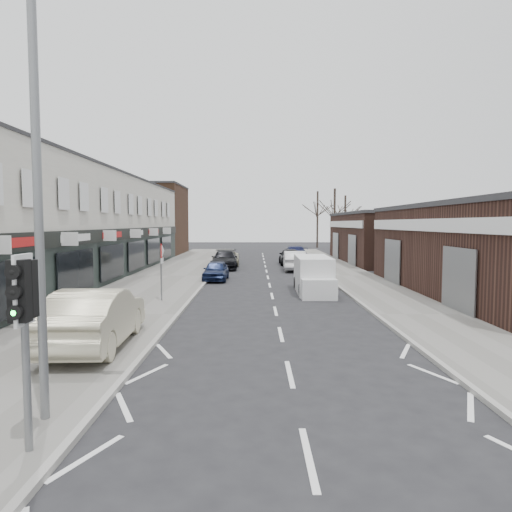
{
  "coord_description": "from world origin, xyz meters",
  "views": [
    {
      "loc": [
        -0.84,
        -8.93,
        3.69
      ],
      "look_at": [
        -0.82,
        6.19,
        2.6
      ],
      "focal_mm": 32.0,
      "sensor_mm": 36.0,
      "label": 1
    }
  ],
  "objects_px": {
    "parked_car_right_a": "(294,261)",
    "parked_car_right_b": "(290,256)",
    "sedan_on_pavement": "(96,317)",
    "parked_car_right_c": "(295,254)",
    "parked_car_left_c": "(226,258)",
    "traffic_light": "(24,306)",
    "parked_car_left_a": "(216,271)",
    "white_van": "(313,276)",
    "parked_car_left_b": "(225,260)",
    "warning_sign": "(162,256)",
    "street_lamp": "(47,170)"
  },
  "relations": [
    {
      "from": "parked_car_right_a",
      "to": "parked_car_right_b",
      "type": "height_order",
      "value": "parked_car_right_a"
    },
    {
      "from": "sedan_on_pavement",
      "to": "parked_car_right_c",
      "type": "distance_m",
      "value": 32.15
    },
    {
      "from": "parked_car_left_c",
      "to": "parked_car_right_c",
      "type": "distance_m",
      "value": 7.69
    },
    {
      "from": "parked_car_left_c",
      "to": "traffic_light",
      "type": "bearing_deg",
      "value": -93.14
    },
    {
      "from": "parked_car_left_a",
      "to": "parked_car_right_b",
      "type": "xyz_separation_m",
      "value": [
        5.6,
        11.19,
        0.12
      ]
    },
    {
      "from": "white_van",
      "to": "parked_car_right_a",
      "type": "bearing_deg",
      "value": 90.68
    },
    {
      "from": "white_van",
      "to": "parked_car_right_c",
      "type": "xyz_separation_m",
      "value": [
        0.73,
        20.01,
        -0.15
      ]
    },
    {
      "from": "parked_car_left_b",
      "to": "parked_car_right_b",
      "type": "relative_size",
      "value": 1.15
    },
    {
      "from": "warning_sign",
      "to": "parked_car_right_c",
      "type": "bearing_deg",
      "value": 70.65
    },
    {
      "from": "parked_car_right_b",
      "to": "parked_car_right_c",
      "type": "distance_m",
      "value": 3.68
    },
    {
      "from": "sedan_on_pavement",
      "to": "parked_car_right_b",
      "type": "height_order",
      "value": "sedan_on_pavement"
    },
    {
      "from": "traffic_light",
      "to": "street_lamp",
      "type": "distance_m",
      "value": 2.52
    },
    {
      "from": "sedan_on_pavement",
      "to": "traffic_light",
      "type": "bearing_deg",
      "value": 97.63
    },
    {
      "from": "parked_car_left_a",
      "to": "parked_car_right_c",
      "type": "height_order",
      "value": "parked_car_right_c"
    },
    {
      "from": "parked_car_left_a",
      "to": "parked_car_left_b",
      "type": "height_order",
      "value": "parked_car_left_b"
    },
    {
      "from": "white_van",
      "to": "parked_car_left_b",
      "type": "bearing_deg",
      "value": 114.09
    },
    {
      "from": "parked_car_left_b",
      "to": "parked_car_left_c",
      "type": "relative_size",
      "value": 1.07
    },
    {
      "from": "parked_car_left_c",
      "to": "parked_car_right_b",
      "type": "xyz_separation_m",
      "value": [
        5.6,
        0.72,
        0.09
      ]
    },
    {
      "from": "white_van",
      "to": "parked_car_left_a",
      "type": "distance_m",
      "value": 7.68
    },
    {
      "from": "street_lamp",
      "to": "sedan_on_pavement",
      "type": "bearing_deg",
      "value": 100.97
    },
    {
      "from": "parked_car_right_a",
      "to": "sedan_on_pavement",
      "type": "bearing_deg",
      "value": 72.85
    },
    {
      "from": "parked_car_left_a",
      "to": "parked_car_right_c",
      "type": "bearing_deg",
      "value": 68.07
    },
    {
      "from": "parked_car_left_a",
      "to": "parked_car_right_c",
      "type": "distance_m",
      "value": 16.1
    },
    {
      "from": "parked_car_left_a",
      "to": "parked_car_left_b",
      "type": "relative_size",
      "value": 0.73
    },
    {
      "from": "street_lamp",
      "to": "parked_car_left_b",
      "type": "distance_m",
      "value": 28.98
    },
    {
      "from": "warning_sign",
      "to": "parked_car_right_c",
      "type": "height_order",
      "value": "warning_sign"
    },
    {
      "from": "warning_sign",
      "to": "parked_car_left_b",
      "type": "distance_m",
      "value": 16.07
    },
    {
      "from": "white_van",
      "to": "parked_car_right_a",
      "type": "distance_m",
      "value": 11.45
    },
    {
      "from": "parked_car_left_b",
      "to": "white_van",
      "type": "bearing_deg",
      "value": -67.39
    },
    {
      "from": "street_lamp",
      "to": "parked_car_left_c",
      "type": "height_order",
      "value": "street_lamp"
    },
    {
      "from": "parked_car_left_a",
      "to": "parked_car_right_b",
      "type": "distance_m",
      "value": 12.52
    },
    {
      "from": "parked_car_left_b",
      "to": "parked_car_left_c",
      "type": "distance_m",
      "value": 2.92
    },
    {
      "from": "white_van",
      "to": "parked_car_left_c",
      "type": "height_order",
      "value": "white_van"
    },
    {
      "from": "parked_car_right_a",
      "to": "traffic_light",
      "type": "bearing_deg",
      "value": 78.71
    },
    {
      "from": "parked_car_left_a",
      "to": "parked_car_right_a",
      "type": "xyz_separation_m",
      "value": [
        5.6,
        6.23,
        0.13
      ]
    },
    {
      "from": "sedan_on_pavement",
      "to": "parked_car_left_b",
      "type": "distance_m",
      "value": 23.89
    },
    {
      "from": "traffic_light",
      "to": "white_van",
      "type": "relative_size",
      "value": 0.63
    },
    {
      "from": "traffic_light",
      "to": "parked_car_right_a",
      "type": "relative_size",
      "value": 0.67
    },
    {
      "from": "warning_sign",
      "to": "parked_car_left_a",
      "type": "xyz_separation_m",
      "value": [
        1.76,
        8.33,
        -1.57
      ]
    },
    {
      "from": "white_van",
      "to": "parked_car_left_b",
      "type": "height_order",
      "value": "white_van"
    },
    {
      "from": "street_lamp",
      "to": "parked_car_left_a",
      "type": "bearing_deg",
      "value": 86.95
    },
    {
      "from": "warning_sign",
      "to": "parked_car_left_c",
      "type": "xyz_separation_m",
      "value": [
        1.76,
        18.81,
        -1.54
      ]
    },
    {
      "from": "parked_car_left_b",
      "to": "sedan_on_pavement",
      "type": "bearing_deg",
      "value": -96.09
    },
    {
      "from": "white_van",
      "to": "warning_sign",
      "type": "bearing_deg",
      "value": -156.61
    },
    {
      "from": "parked_car_right_c",
      "to": "traffic_light",
      "type": "bearing_deg",
      "value": 77.46
    },
    {
      "from": "street_lamp",
      "to": "parked_car_left_b",
      "type": "xyz_separation_m",
      "value": [
        1.18,
        28.7,
        -3.88
      ]
    },
    {
      "from": "warning_sign",
      "to": "parked_car_right_c",
      "type": "distance_m",
      "value": 24.56
    },
    {
      "from": "white_van",
      "to": "sedan_on_pavement",
      "type": "relative_size",
      "value": 0.95
    },
    {
      "from": "warning_sign",
      "to": "parked_car_right_a",
      "type": "height_order",
      "value": "warning_sign"
    },
    {
      "from": "warning_sign",
      "to": "parked_car_right_b",
      "type": "height_order",
      "value": "warning_sign"
    }
  ]
}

